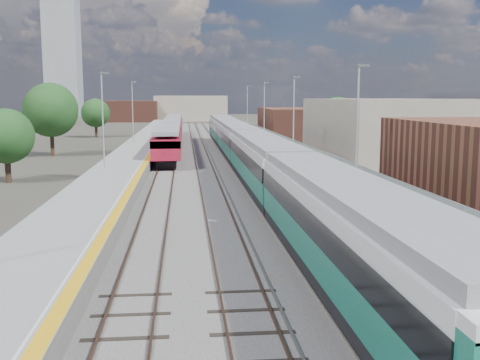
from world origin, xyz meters
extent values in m
plane|color=#47443A|center=(0.00, 50.00, 0.00)|extent=(320.00, 320.00, 0.00)
cube|color=#565451|center=(-2.25, 52.50, 0.03)|extent=(10.50, 155.00, 0.06)
cube|color=#4C3323|center=(0.78, 55.00, 0.11)|extent=(0.07, 160.00, 0.14)
cube|color=#4C3323|center=(2.22, 55.00, 0.11)|extent=(0.07, 160.00, 0.14)
cube|color=#4C3323|center=(-2.72, 55.00, 0.11)|extent=(0.07, 160.00, 0.14)
cube|color=#4C3323|center=(-1.28, 55.00, 0.11)|extent=(0.07, 160.00, 0.14)
cube|color=#4C3323|center=(-6.22, 55.00, 0.11)|extent=(0.07, 160.00, 0.14)
cube|color=#4C3323|center=(-4.78, 55.00, 0.11)|extent=(0.07, 160.00, 0.14)
cube|color=gray|center=(0.45, 55.00, 0.10)|extent=(0.08, 160.00, 0.10)
cube|color=gray|center=(-0.95, 55.00, 0.10)|extent=(0.08, 160.00, 0.10)
cube|color=slate|center=(5.25, 52.50, 0.50)|extent=(4.70, 155.00, 1.00)
cube|color=gray|center=(5.25, 52.50, 1.00)|extent=(4.70, 155.00, 0.03)
cube|color=gold|center=(3.15, 52.50, 1.02)|extent=(0.40, 155.00, 0.01)
cube|color=gray|center=(7.45, 52.50, 1.60)|extent=(0.06, 155.00, 1.20)
cylinder|color=#9EA0A3|center=(6.60, 22.00, 4.77)|extent=(0.12, 0.12, 7.50)
cube|color=#4C4C4F|center=(6.85, 22.00, 8.42)|extent=(0.70, 0.18, 0.14)
cylinder|color=#9EA0A3|center=(6.60, 42.00, 4.77)|extent=(0.12, 0.12, 7.50)
cube|color=#4C4C4F|center=(6.85, 42.00, 8.42)|extent=(0.70, 0.18, 0.14)
cylinder|color=#9EA0A3|center=(6.60, 62.00, 4.77)|extent=(0.12, 0.12, 7.50)
cube|color=#4C4C4F|center=(6.85, 62.00, 8.42)|extent=(0.70, 0.18, 0.14)
cylinder|color=#9EA0A3|center=(6.60, 82.00, 4.77)|extent=(0.12, 0.12, 7.50)
cube|color=#4C4C4F|center=(6.85, 82.00, 8.42)|extent=(0.70, 0.18, 0.14)
cube|color=slate|center=(-9.05, 52.50, 0.50)|extent=(4.30, 155.00, 1.00)
cube|color=gray|center=(-9.05, 52.50, 1.00)|extent=(4.30, 155.00, 0.03)
cube|color=gold|center=(-7.15, 52.50, 1.02)|extent=(0.45, 155.00, 0.01)
cube|color=silver|center=(-7.50, 52.50, 1.03)|extent=(0.08, 155.00, 0.01)
cylinder|color=#9EA0A3|center=(-10.20, 34.00, 4.77)|extent=(0.12, 0.12, 7.50)
cube|color=#4C4C4F|center=(-9.95, 34.00, 8.42)|extent=(0.70, 0.18, 0.14)
cylinder|color=#9EA0A3|center=(-10.20, 60.00, 4.77)|extent=(0.12, 0.12, 7.50)
cube|color=#4C4C4F|center=(-9.95, 60.00, 8.42)|extent=(0.70, 0.18, 0.14)
cube|color=gray|center=(16.00, 45.00, 3.20)|extent=(11.00, 22.00, 6.40)
cube|color=brown|center=(13.00, 78.00, 2.40)|extent=(8.00, 18.00, 4.80)
cube|color=gray|center=(-2.00, 150.00, 3.50)|extent=(20.00, 14.00, 7.00)
cube|color=brown|center=(-18.00, 145.00, 2.80)|extent=(14.00, 12.00, 5.60)
cube|color=gray|center=(-45.00, 190.00, 20.00)|extent=(11.00, 11.00, 40.00)
cube|color=black|center=(1.50, 6.14, 0.89)|extent=(2.75, 19.70, 0.46)
cube|color=#13654B|center=(1.50, 6.14, 1.70)|extent=(2.85, 19.70, 1.15)
cube|color=black|center=(1.50, 6.14, 2.61)|extent=(2.91, 19.70, 0.79)
cube|color=silver|center=(1.50, 6.14, 3.23)|extent=(2.85, 19.70, 0.48)
cube|color=gray|center=(1.50, 6.14, 3.66)|extent=(2.53, 19.70, 0.40)
cube|color=black|center=(1.50, 26.35, 0.89)|extent=(2.75, 19.70, 0.46)
cube|color=#13654B|center=(1.50, 26.35, 1.70)|extent=(2.85, 19.70, 1.15)
cube|color=black|center=(1.50, 26.35, 2.61)|extent=(2.91, 19.70, 0.79)
cube|color=silver|center=(1.50, 26.35, 3.23)|extent=(2.85, 19.70, 0.48)
cube|color=gray|center=(1.50, 26.35, 3.66)|extent=(2.53, 19.70, 0.40)
cube|color=black|center=(1.50, 46.55, 0.89)|extent=(2.75, 19.70, 0.46)
cube|color=#13654B|center=(1.50, 46.55, 1.70)|extent=(2.85, 19.70, 1.15)
cube|color=black|center=(1.50, 46.55, 2.61)|extent=(2.91, 19.70, 0.79)
cube|color=silver|center=(1.50, 46.55, 3.23)|extent=(2.85, 19.70, 0.48)
cube|color=gray|center=(1.50, 46.55, 3.66)|extent=(2.53, 19.70, 0.40)
cube|color=black|center=(1.50, 66.75, 0.89)|extent=(2.75, 19.70, 0.46)
cube|color=#13654B|center=(1.50, 66.75, 1.70)|extent=(2.85, 19.70, 1.15)
cube|color=black|center=(1.50, 66.75, 2.61)|extent=(2.91, 19.70, 0.79)
cube|color=silver|center=(1.50, 66.75, 3.23)|extent=(2.85, 19.70, 0.48)
cube|color=gray|center=(1.50, 66.75, 3.66)|extent=(2.53, 19.70, 0.40)
cube|color=black|center=(-5.50, 47.16, 0.44)|extent=(1.80, 15.26, 0.62)
cube|color=maroon|center=(-5.50, 47.16, 1.94)|extent=(2.65, 17.95, 1.89)
cube|color=black|center=(-5.50, 47.16, 2.41)|extent=(2.70, 17.95, 0.66)
cube|color=gray|center=(-5.50, 47.16, 3.35)|extent=(2.36, 17.95, 0.38)
cube|color=black|center=(-5.50, 65.61, 0.44)|extent=(1.80, 15.26, 0.62)
cube|color=maroon|center=(-5.50, 65.61, 1.94)|extent=(2.65, 17.95, 1.89)
cube|color=black|center=(-5.50, 65.61, 2.41)|extent=(2.70, 17.95, 0.66)
cube|color=gray|center=(-5.50, 65.61, 3.35)|extent=(2.36, 17.95, 0.38)
cube|color=black|center=(-5.50, 84.06, 0.44)|extent=(1.80, 15.26, 0.62)
cube|color=maroon|center=(-5.50, 84.06, 1.94)|extent=(2.65, 17.95, 1.89)
cube|color=black|center=(-5.50, 84.06, 2.41)|extent=(2.70, 17.95, 0.66)
cube|color=gray|center=(-5.50, 84.06, 3.35)|extent=(2.36, 17.95, 0.38)
cylinder|color=#382619|center=(-17.42, 33.34, 1.00)|extent=(0.44, 0.44, 2.00)
sphere|color=#21491C|center=(-17.42, 33.34, 3.61)|extent=(4.22, 4.22, 4.22)
cylinder|color=#382619|center=(-18.61, 53.46, 1.43)|extent=(0.44, 0.44, 2.85)
sphere|color=#21491C|center=(-18.61, 53.46, 5.15)|extent=(6.02, 6.02, 6.02)
cylinder|color=#382619|center=(-18.30, 83.34, 1.11)|extent=(0.44, 0.44, 2.22)
sphere|color=#21491C|center=(-18.30, 83.34, 4.01)|extent=(4.69, 4.69, 4.69)
cylinder|color=#382619|center=(19.19, 71.94, 1.17)|extent=(0.44, 0.44, 2.33)
sphere|color=#21491C|center=(19.19, 71.94, 4.21)|extent=(4.92, 4.92, 4.92)
camera|label=1|loc=(-3.81, -11.14, 6.55)|focal=42.00mm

